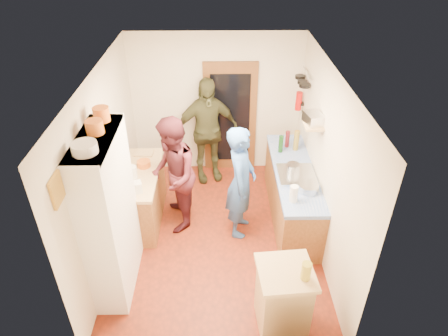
{
  "coord_description": "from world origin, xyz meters",
  "views": [
    {
      "loc": [
        0.04,
        -4.58,
        4.27
      ],
      "look_at": [
        0.11,
        0.15,
        1.16
      ],
      "focal_mm": 32.0,
      "sensor_mm": 36.0,
      "label": 1
    }
  ],
  "objects_px": {
    "right_counter_base": "(292,194)",
    "island_base": "(283,299)",
    "person_back": "(207,131)",
    "person_hob": "(243,184)",
    "hutch_body": "(110,216)",
    "person_left": "(175,174)"
  },
  "relations": [
    {
      "from": "person_left",
      "to": "right_counter_base",
      "type": "bearing_deg",
      "value": 86.82
    },
    {
      "from": "person_left",
      "to": "person_back",
      "type": "relative_size",
      "value": 0.95
    },
    {
      "from": "hutch_body",
      "to": "person_left",
      "type": "height_order",
      "value": "hutch_body"
    },
    {
      "from": "person_left",
      "to": "person_back",
      "type": "distance_m",
      "value": 1.34
    },
    {
      "from": "right_counter_base",
      "to": "person_hob",
      "type": "height_order",
      "value": "person_hob"
    },
    {
      "from": "hutch_body",
      "to": "person_hob",
      "type": "relative_size",
      "value": 1.23
    },
    {
      "from": "right_counter_base",
      "to": "person_hob",
      "type": "xyz_separation_m",
      "value": [
        -0.81,
        -0.37,
        0.48
      ]
    },
    {
      "from": "person_back",
      "to": "person_left",
      "type": "bearing_deg",
      "value": -125.74
    },
    {
      "from": "island_base",
      "to": "person_left",
      "type": "relative_size",
      "value": 0.47
    },
    {
      "from": "person_left",
      "to": "person_back",
      "type": "bearing_deg",
      "value": 152.71
    },
    {
      "from": "hutch_body",
      "to": "person_back",
      "type": "relative_size",
      "value": 1.13
    },
    {
      "from": "hutch_body",
      "to": "island_base",
      "type": "bearing_deg",
      "value": -19.67
    },
    {
      "from": "hutch_body",
      "to": "right_counter_base",
      "type": "height_order",
      "value": "hutch_body"
    },
    {
      "from": "right_counter_base",
      "to": "island_base",
      "type": "bearing_deg",
      "value": -101.82
    },
    {
      "from": "island_base",
      "to": "person_back",
      "type": "relative_size",
      "value": 0.44
    },
    {
      "from": "right_counter_base",
      "to": "person_left",
      "type": "bearing_deg",
      "value": -176.04
    },
    {
      "from": "island_base",
      "to": "person_left",
      "type": "xyz_separation_m",
      "value": [
        -1.39,
        1.91,
        0.49
      ]
    },
    {
      "from": "right_counter_base",
      "to": "person_back",
      "type": "bearing_deg",
      "value": 140.16
    },
    {
      "from": "hutch_body",
      "to": "island_base",
      "type": "distance_m",
      "value": 2.3
    },
    {
      "from": "right_counter_base",
      "to": "person_left",
      "type": "height_order",
      "value": "person_left"
    },
    {
      "from": "right_counter_base",
      "to": "island_base",
      "type": "height_order",
      "value": "island_base"
    },
    {
      "from": "right_counter_base",
      "to": "person_left",
      "type": "relative_size",
      "value": 1.19
    }
  ]
}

